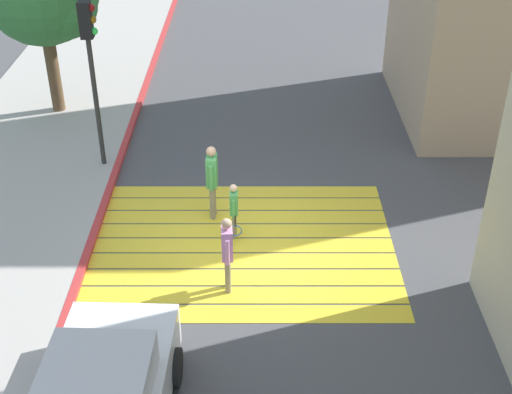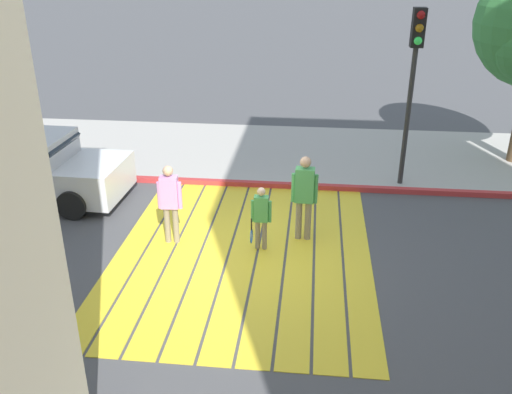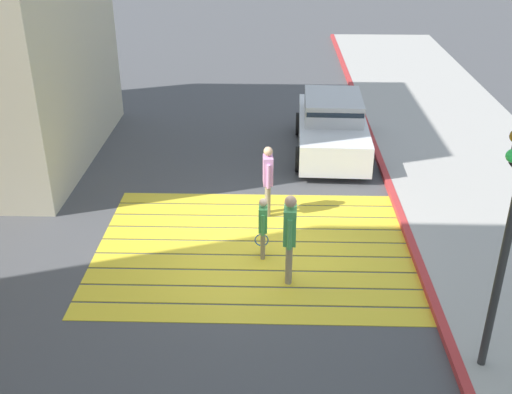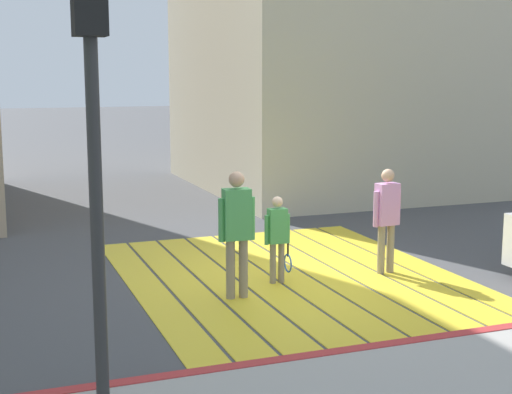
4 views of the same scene
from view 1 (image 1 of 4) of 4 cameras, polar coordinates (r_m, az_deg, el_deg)
The scene contains 7 objects.
ground_plane at distance 14.93m, azimuth -0.87°, elevation -3.99°, with size 120.00×120.00×0.00m, color #4C4C4F.
crosswalk_stripes at distance 14.93m, azimuth -0.87°, elevation -3.97°, with size 6.40×4.90×0.01m.
curb_painted at distance 15.30m, azimuth -13.16°, elevation -3.66°, with size 0.16×40.00×0.13m, color #BC3333.
traffic_light_corner at distance 17.01m, azimuth -13.15°, elevation 11.39°, with size 0.39×0.28×4.24m.
pedestrian_adult_lead at distance 13.19m, azimuth -2.20°, elevation -4.31°, with size 0.23×0.48×1.65m.
pedestrian_adult_trailing at distance 15.35m, azimuth -3.43°, elevation 1.65°, with size 0.25×0.52×1.78m.
pedestrian_child_with_racket at distance 14.79m, azimuth -1.63°, elevation -0.92°, with size 0.28×0.40×1.32m.
Camera 1 is at (0.27, -12.13, 8.71)m, focal length 48.97 mm.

